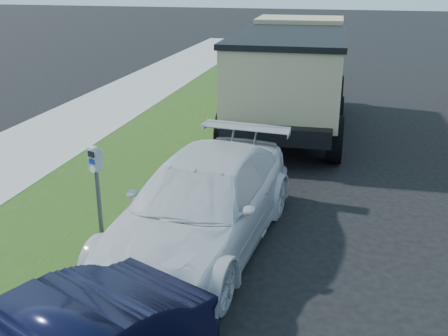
# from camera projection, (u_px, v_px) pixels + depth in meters

# --- Properties ---
(ground) EXTENTS (120.00, 120.00, 0.00)m
(ground) POSITION_uv_depth(u_px,v_px,m) (293.00, 254.00, 8.51)
(ground) COLOR black
(ground) RESTS_ON ground
(streetside) EXTENTS (6.12, 50.00, 0.15)m
(streetside) POSITION_uv_depth(u_px,v_px,m) (51.00, 176.00, 11.53)
(streetside) COLOR gray
(streetside) RESTS_ON ground
(parking_meter) EXTENTS (0.25, 0.21, 1.58)m
(parking_meter) POSITION_uv_depth(u_px,v_px,m) (96.00, 171.00, 8.40)
(parking_meter) COLOR #3F4247
(parking_meter) RESTS_ON ground
(white_wagon) EXTENTS (2.59, 5.36, 1.50)m
(white_wagon) POSITION_uv_depth(u_px,v_px,m) (202.00, 204.00, 8.53)
(white_wagon) COLOR silver
(white_wagon) RESTS_ON ground
(dump_truck) EXTENTS (3.18, 7.56, 2.93)m
(dump_truck) POSITION_uv_depth(u_px,v_px,m) (292.00, 70.00, 15.04)
(dump_truck) COLOR black
(dump_truck) RESTS_ON ground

